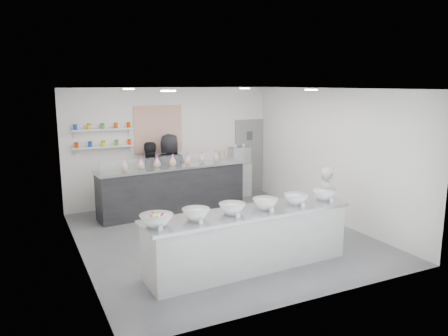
# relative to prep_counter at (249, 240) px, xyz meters

# --- Properties ---
(floor) EXTENTS (6.00, 6.00, 0.00)m
(floor) POSITION_rel_prep_counter_xyz_m (0.24, 1.60, -0.50)
(floor) COLOR #515156
(floor) RESTS_ON ground
(ceiling) EXTENTS (6.00, 6.00, 0.00)m
(ceiling) POSITION_rel_prep_counter_xyz_m (0.24, 1.60, 2.50)
(ceiling) COLOR white
(ceiling) RESTS_ON floor
(back_wall) EXTENTS (5.50, 0.00, 5.50)m
(back_wall) POSITION_rel_prep_counter_xyz_m (0.24, 4.60, 1.00)
(back_wall) COLOR white
(back_wall) RESTS_ON floor
(left_wall) EXTENTS (0.00, 6.00, 6.00)m
(left_wall) POSITION_rel_prep_counter_xyz_m (-2.51, 1.60, 1.00)
(left_wall) COLOR white
(left_wall) RESTS_ON floor
(right_wall) EXTENTS (0.00, 6.00, 6.00)m
(right_wall) POSITION_rel_prep_counter_xyz_m (2.99, 1.60, 1.00)
(right_wall) COLOR white
(right_wall) RESTS_ON floor
(back_door) EXTENTS (0.88, 0.04, 2.10)m
(back_door) POSITION_rel_prep_counter_xyz_m (2.54, 4.57, 0.55)
(back_door) COLOR gray
(back_door) RESTS_ON floor
(pattern_panel) EXTENTS (1.25, 0.03, 1.20)m
(pattern_panel) POSITION_rel_prep_counter_xyz_m (-0.11, 4.57, 1.45)
(pattern_panel) COLOR #B84E30
(pattern_panel) RESTS_ON back_wall
(jar_shelf_lower) EXTENTS (1.45, 0.22, 0.04)m
(jar_shelf_lower) POSITION_rel_prep_counter_xyz_m (-1.51, 4.50, 1.10)
(jar_shelf_lower) COLOR silver
(jar_shelf_lower) RESTS_ON back_wall
(jar_shelf_upper) EXTENTS (1.45, 0.22, 0.04)m
(jar_shelf_upper) POSITION_rel_prep_counter_xyz_m (-1.51, 4.50, 1.52)
(jar_shelf_upper) COLOR silver
(jar_shelf_upper) RESTS_ON back_wall
(preserve_jars) EXTENTS (1.45, 0.10, 0.56)m
(preserve_jars) POSITION_rel_prep_counter_xyz_m (-1.51, 4.48, 1.38)
(preserve_jars) COLOR #E93100
(preserve_jars) RESTS_ON jar_shelf_lower
(downlight_0) EXTENTS (0.24, 0.24, 0.02)m
(downlight_0) POSITION_rel_prep_counter_xyz_m (-1.16, 0.60, 2.48)
(downlight_0) COLOR white
(downlight_0) RESTS_ON ceiling
(downlight_1) EXTENTS (0.24, 0.24, 0.02)m
(downlight_1) POSITION_rel_prep_counter_xyz_m (1.64, 0.60, 2.48)
(downlight_1) COLOR white
(downlight_1) RESTS_ON ceiling
(downlight_2) EXTENTS (0.24, 0.24, 0.02)m
(downlight_2) POSITION_rel_prep_counter_xyz_m (-1.16, 3.20, 2.48)
(downlight_2) COLOR white
(downlight_2) RESTS_ON ceiling
(downlight_3) EXTENTS (0.24, 0.24, 0.02)m
(downlight_3) POSITION_rel_prep_counter_xyz_m (1.64, 3.20, 2.48)
(downlight_3) COLOR white
(downlight_3) RESTS_ON ceiling
(prep_counter) EXTENTS (3.69, 0.98, 1.00)m
(prep_counter) POSITION_rel_prep_counter_xyz_m (0.00, 0.00, 0.00)
(prep_counter) COLOR silver
(prep_counter) RESTS_ON floor
(back_bar) EXTENTS (3.73, 1.00, 1.14)m
(back_bar) POSITION_rel_prep_counter_xyz_m (-0.05, 3.68, 0.07)
(back_bar) COLOR black
(back_bar) RESTS_ON floor
(sneeze_guard) EXTENTS (3.62, 0.34, 0.31)m
(sneeze_guard) POSITION_rel_prep_counter_xyz_m (-0.02, 3.36, 0.80)
(sneeze_guard) COLOR white
(sneeze_guard) RESTS_ON back_bar
(espresso_ledge) EXTENTS (1.29, 0.41, 0.96)m
(espresso_ledge) POSITION_rel_prep_counter_xyz_m (1.79, 4.38, -0.02)
(espresso_ledge) COLOR silver
(espresso_ledge) RESTS_ON floor
(espresso_machine) EXTENTS (0.53, 0.37, 0.41)m
(espresso_machine) POSITION_rel_prep_counter_xyz_m (2.13, 4.38, 0.66)
(espresso_machine) COLOR #93969E
(espresso_machine) RESTS_ON espresso_ledge
(cup_stacks) EXTENTS (0.24, 0.24, 0.35)m
(cup_stacks) POSITION_rel_prep_counter_xyz_m (1.62, 4.38, 0.63)
(cup_stacks) COLOR tan
(cup_stacks) RESTS_ON espresso_ledge
(prep_bowls) EXTENTS (3.71, 0.70, 0.18)m
(prep_bowls) POSITION_rel_prep_counter_xyz_m (0.00, 0.00, 0.59)
(prep_bowls) COLOR white
(prep_bowls) RESTS_ON prep_counter
(label_cards) EXTENTS (3.31, 0.04, 0.07)m
(label_cards) POSITION_rel_prep_counter_xyz_m (-0.02, -0.54, 0.53)
(label_cards) COLOR white
(label_cards) RESTS_ON prep_counter
(cookie_bags) EXTENTS (2.57, 0.40, 0.29)m
(cookie_bags) POSITION_rel_prep_counter_xyz_m (-0.05, 3.68, 0.79)
(cookie_bags) COLOR #EE8CCC
(cookie_bags) RESTS_ON back_bar
(woman_prep) EXTENTS (0.47, 0.60, 1.47)m
(woman_prep) POSITION_rel_prep_counter_xyz_m (2.11, 0.56, 0.24)
(woman_prep) COLOR beige
(woman_prep) RESTS_ON floor
(staff_left) EXTENTS (0.87, 0.70, 1.69)m
(staff_left) POSITION_rel_prep_counter_xyz_m (-0.50, 4.20, 0.35)
(staff_left) COLOR black
(staff_left) RESTS_ON floor
(staff_right) EXTENTS (1.02, 0.76, 1.89)m
(staff_right) POSITION_rel_prep_counter_xyz_m (0.01, 4.07, 0.44)
(staff_right) COLOR black
(staff_right) RESTS_ON floor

